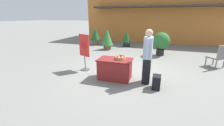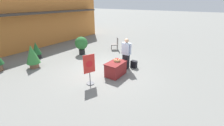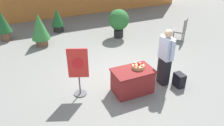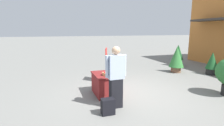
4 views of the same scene
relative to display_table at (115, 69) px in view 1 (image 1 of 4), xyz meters
name	(u,v)px [view 1 (image 1 of 4)]	position (x,y,z in m)	size (l,w,h in m)	color
ground_plane	(125,71)	(0.16, 0.82, -0.36)	(120.00, 120.00, 0.00)	slate
storefront_building	(162,14)	(1.34, 10.29, 1.89)	(12.54, 5.60, 4.49)	#C67533
display_table	(115,69)	(0.00, 0.00, 0.00)	(1.15, 0.73, 0.72)	maroon
apple_basket	(121,58)	(0.18, 0.04, 0.42)	(0.34, 0.34, 0.16)	tan
person_visitor	(147,56)	(1.07, 0.01, 0.53)	(0.26, 0.61, 1.75)	black
backpack	(156,82)	(1.42, -0.34, -0.15)	(0.24, 0.34, 0.42)	black
poster_board	(84,51)	(-1.42, 0.49, 0.42)	(0.53, 0.36, 1.44)	#4C4C51
patio_chair	(219,56)	(3.81, 2.49, 0.17)	(0.77, 0.77, 0.99)	gray
potted_plant_near_left	(95,35)	(-3.26, 5.66, 0.39)	(0.65, 0.65, 1.31)	brown
potted_plant_near_right	(107,38)	(-1.89, 4.45, 0.39)	(0.76, 0.76, 1.35)	brown
potted_plant_far_left	(127,38)	(-0.90, 5.77, 0.24)	(0.58, 0.58, 1.12)	black
potted_plant_far_right	(161,42)	(1.45, 3.91, 0.41)	(0.92, 0.92, 1.28)	black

